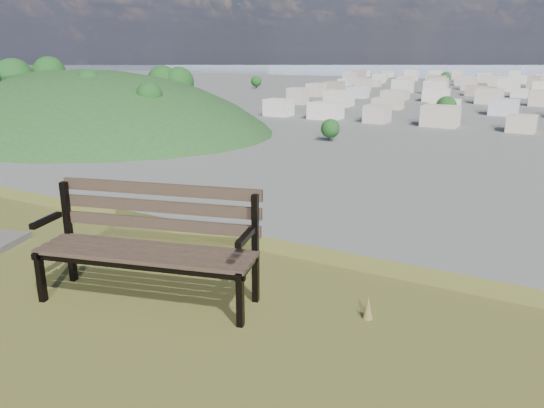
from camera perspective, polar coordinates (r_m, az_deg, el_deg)
The scene contains 3 objects.
park_bench at distance 4.27m, azimuth -12.92°, elevation -3.53°, with size 1.79×0.98×0.90m.
green_wooded_hill at distance 200.69m, azimuth -19.48°, elevation 7.62°, with size 160.94×128.75×80.47m.
city_trees at distance 321.40m, azimuth 24.26°, elevation 10.88°, with size 406.52×387.20×9.98m.
Camera 1 is at (3.51, -0.24, 26.92)m, focal length 35.00 mm.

